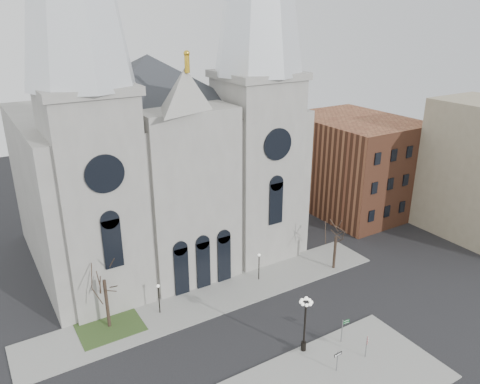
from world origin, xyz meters
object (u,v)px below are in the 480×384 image
globe_lamp (305,317)px  one_way_sign (337,358)px  stop_sign (367,342)px  street_name_sign (343,329)px

globe_lamp → one_way_sign: size_ratio=2.87×
stop_sign → globe_lamp: 5.75m
globe_lamp → one_way_sign: (0.75, -3.50, -2.18)m
one_way_sign → globe_lamp: bearing=100.0°
globe_lamp → street_name_sign: bearing=-14.0°
globe_lamp → street_name_sign: (3.76, -0.94, -2.14)m
globe_lamp → street_name_sign: 4.43m
one_way_sign → street_name_sign: street_name_sign is taller
stop_sign → globe_lamp: bearing=114.8°
one_way_sign → street_name_sign: 3.96m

